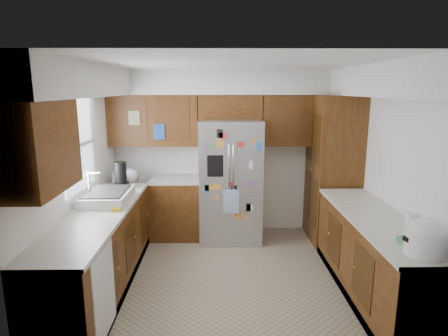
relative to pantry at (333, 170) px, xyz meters
The scene contains 12 objects.
floor 2.17m from the pantry, 142.52° to the right, with size 3.60×3.60×0.00m, color tan.
room_shell 1.94m from the pantry, 153.92° to the right, with size 3.64×3.24×2.52m.
left_counter_run 3.14m from the pantry, 158.56° to the right, with size 1.36×3.20×0.92m.
right_counter_run 1.75m from the pantry, 90.00° to the right, with size 0.63×2.25×0.92m.
pantry is the anchor object (origin of this frame).
fridge 1.51m from the pantry, behind, with size 0.90×0.79×1.80m.
bridge_cabinet 1.77m from the pantry, 169.43° to the left, with size 0.96×0.34×0.35m, color #431E0D.
fridge_top_items 1.88m from the pantry, behind, with size 0.80×0.31×0.25m.
sink_assembly 3.18m from the pantry, 160.63° to the right, with size 0.52×0.73×0.37m.
left_counter_clutter 3.00m from the pantry, behind, with size 0.34×0.85×0.38m.
rice_cooker 2.53m from the pantry, 90.01° to the right, with size 0.34×0.33×0.29m.
paper_towel 2.28m from the pantry, 89.78° to the right, with size 0.11×0.11×0.26m, color white.
Camera 1 is at (-0.18, -4.18, 2.24)m, focal length 30.00 mm.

